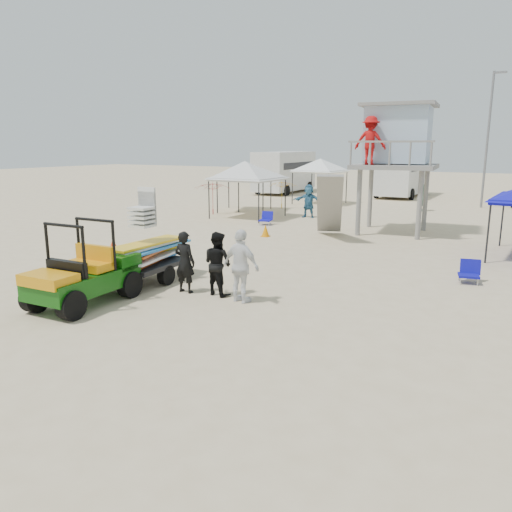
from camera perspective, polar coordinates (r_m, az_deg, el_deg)
The scene contains 20 objects.
ground at distance 9.62m, azimuth -11.62°, elevation -10.69°, with size 140.00×140.00×0.00m, color beige.
utility_cart at distance 12.54m, azimuth -19.40°, elevation -1.20°, with size 1.43×2.67×1.99m.
surf_trailer at distance 14.13m, azimuth -12.32°, elevation 0.80°, with size 1.49×2.65×2.32m.
man_left at distance 12.99m, azimuth -8.14°, elevation -0.69°, with size 0.59×0.39×1.62m, color black.
man_mid at distance 12.70m, azimuth -4.41°, elevation -0.85°, with size 0.79×0.62×1.64m, color black.
man_right at distance 12.03m, azimuth -1.70°, elevation -1.17°, with size 1.05×0.44×1.80m, color white.
lifeguard_tower at distance 22.57m, azimuth 15.62°, elevation 12.67°, with size 3.65×3.65×5.35m.
canopy_white_a at distance 26.44m, azimuth -0.95°, elevation 10.24°, with size 3.12×3.12×3.24m.
canopy_white_b at distance 29.12m, azimuth -1.29°, elevation 10.52°, with size 3.50×3.50×3.28m.
canopy_white_c at distance 33.14m, azimuth 7.37°, elevation 10.73°, with size 3.02×3.02×3.32m.
umbrella_a at distance 27.80m, azimuth -5.05°, elevation 6.58°, with size 1.95×1.99×1.79m, color #AC1219.
umbrella_b at distance 30.41m, azimuth 2.99°, elevation 7.01°, with size 1.81×1.85×1.66m, color yellow.
cone_near at distance 18.76m, azimuth -15.99°, elevation 1.29°, with size 0.34×0.34×0.50m, color #FF3708.
cone_far at distance 20.96m, azimuth 1.09°, elevation 2.91°, with size 0.34×0.34×0.50m, color orange.
beach_chair_a at distance 24.14m, azimuth 1.17°, elevation 4.34°, with size 0.64×0.69×0.64m.
beach_chair_b at distance 15.13m, azimuth 23.21°, elevation -1.64°, with size 0.63×0.68×0.64m.
rv_far_left at distance 40.79m, azimuth 3.27°, elevation 9.77°, with size 2.64×6.80×3.25m.
rv_mid_left at distance 39.18m, azimuth 16.34°, elevation 9.18°, with size 2.65×6.50×3.25m.
light_pole_left at distance 33.74m, azimuth 24.93°, elevation 11.82°, with size 0.14×0.14×8.00m, color slate.
distant_beachgoers at distance 26.69m, azimuth 16.94°, elevation 5.71°, with size 14.55×15.38×1.75m.
Camera 1 is at (5.89, -6.61, 3.75)m, focal length 35.00 mm.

